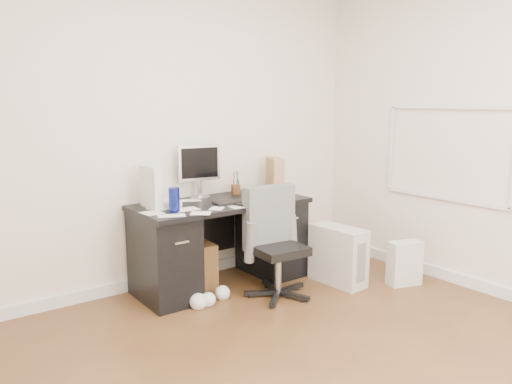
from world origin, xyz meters
The scene contains 18 objects.
ground centered at (0.00, 0.00, 0.00)m, with size 4.00×4.00×0.00m, color #4E2C19.
room_shell centered at (0.03, 0.03, 1.66)m, with size 4.02×4.02×2.71m.
desk centered at (0.30, 1.65, 0.40)m, with size 1.50×0.70×0.75m.
loose_papers centered at (0.10, 1.60, 0.75)m, with size 1.10×0.60×0.00m, color silver, non-canonical shape.
lcd_monitor centered at (0.22, 1.88, 0.99)m, with size 0.38×0.22×0.48m, color #B2B1B6, non-canonical shape.
keyboard centered at (0.38, 1.50, 0.76)m, with size 0.43×0.15×0.02m, color black.
computer_mouse centered at (0.64, 1.67, 0.78)m, with size 0.05×0.05×0.05m, color #B2B1B6.
travel_mug centered at (-0.21, 1.53, 0.84)m, with size 0.08×0.08×0.19m, color navy.
white_binder centered at (-0.30, 1.75, 0.92)m, with size 0.14×0.29×0.34m, color silver.
magazine_file centered at (0.99, 1.77, 0.91)m, with size 0.14×0.27×0.32m, color olive.
pen_cup centered at (0.60, 1.86, 0.86)m, with size 0.09×0.09×0.21m, color #523117, non-canonical shape.
yellow_book centered at (0.77, 1.50, 0.77)m, with size 0.18×0.23×0.04m, color gold.
paper_remote centered at (0.35, 1.39, 0.76)m, with size 0.25×0.20×0.02m, color silver, non-canonical shape.
office_chair centered at (0.53, 1.14, 0.46)m, with size 0.52×0.52×0.91m, color #4D4F4D, non-canonical shape.
pc_tower centered at (1.15, 1.07, 0.26)m, with size 0.23×0.51×0.51m, color #BBB4A8.
shopping_bag centered at (1.60, 0.69, 0.20)m, with size 0.29×0.21×0.39m, color silver.
wicker_basket centered at (0.01, 1.75, 0.20)m, with size 0.40×0.40×0.40m, color #513518.
desk_printer centered at (0.91, 1.81, 0.10)m, with size 0.35×0.29×0.20m, color #5C5C61.
Camera 1 is at (-1.96, -1.91, 1.60)m, focal length 35.00 mm.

